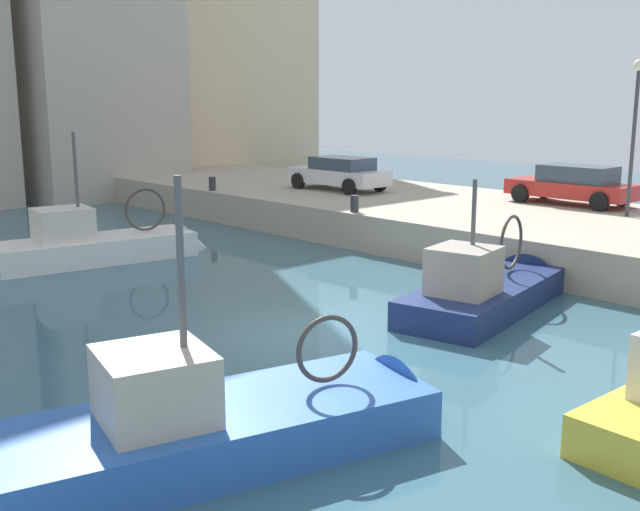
# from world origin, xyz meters

# --- Properties ---
(water_surface) EXTENTS (80.00, 80.00, 0.00)m
(water_surface) POSITION_xyz_m (0.00, 0.00, 0.00)
(water_surface) COLOR #386070
(water_surface) RESTS_ON ground
(quay_wall) EXTENTS (9.00, 56.00, 1.20)m
(quay_wall) POSITION_xyz_m (11.50, 0.00, 0.60)
(quay_wall) COLOR #ADA08C
(quay_wall) RESTS_ON ground
(fishing_boat_white) EXTENTS (6.91, 2.92, 4.80)m
(fishing_boat_white) POSITION_xyz_m (0.41, 9.86, 0.15)
(fishing_boat_white) COLOR white
(fishing_boat_white) RESTS_ON ground
(fishing_boat_navy) EXTENTS (6.51, 3.10, 4.05)m
(fishing_boat_navy) POSITION_xyz_m (4.51, -1.28, 0.15)
(fishing_boat_navy) COLOR navy
(fishing_boat_navy) RESTS_ON ground
(fishing_boat_blue) EXTENTS (7.10, 3.59, 4.89)m
(fishing_boat_blue) POSITION_xyz_m (-4.34, -3.27, 0.13)
(fishing_boat_blue) COLOR #2D60B7
(fishing_boat_blue) RESTS_ON ground
(parked_car_white) EXTENTS (2.00, 4.33, 1.34)m
(parked_car_white) POSITION_xyz_m (11.19, 10.61, 1.89)
(parked_car_white) COLOR silver
(parked_car_white) RESTS_ON quay_wall
(parked_car_red) EXTENTS (1.92, 4.39, 1.38)m
(parked_car_red) POSITION_xyz_m (14.19, 2.01, 1.91)
(parked_car_red) COLOR red
(parked_car_red) RESTS_ON quay_wall
(mooring_bollard_mid) EXTENTS (0.28, 0.28, 0.55)m
(mooring_bollard_mid) POSITION_xyz_m (7.35, 6.00, 1.48)
(mooring_bollard_mid) COLOR #2D2D33
(mooring_bollard_mid) RESTS_ON quay_wall
(mooring_bollard_north) EXTENTS (0.28, 0.28, 0.55)m
(mooring_bollard_north) POSITION_xyz_m (7.35, 14.00, 1.48)
(mooring_bollard_north) COLOR #2D2D33
(mooring_bollard_north) RESTS_ON quay_wall
(quay_streetlamp) EXTENTS (0.36, 0.36, 4.83)m
(quay_streetlamp) POSITION_xyz_m (13.00, -0.55, 4.45)
(quay_streetlamp) COLOR #38383D
(quay_streetlamp) RESTS_ON quay_wall
(waterfront_building_central) EXTENTS (10.47, 6.58, 17.18)m
(waterfront_building_central) POSITION_xyz_m (16.61, 26.15, 8.61)
(waterfront_building_central) COLOR beige
(waterfront_building_central) RESTS_ON ground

